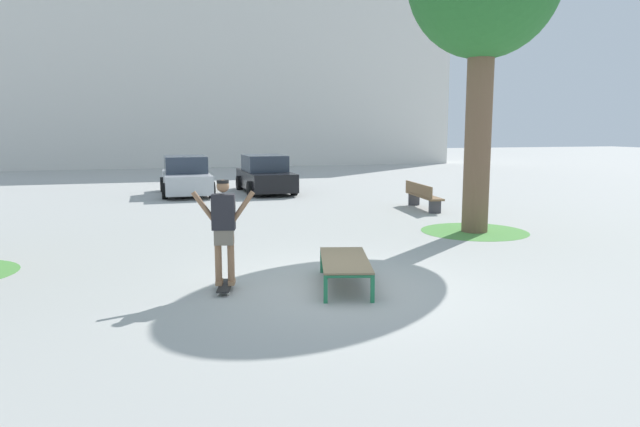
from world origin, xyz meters
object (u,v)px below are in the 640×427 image
(skater, at_px, (224,225))
(car_black, at_px, (265,175))
(park_bench, at_px, (422,195))
(car_silver, at_px, (186,177))
(skate_box, at_px, (345,262))
(skateboard, at_px, (225,286))

(skater, relative_size, car_black, 0.40)
(park_bench, bearing_deg, car_silver, 138.17)
(skate_box, bearing_deg, park_bench, 56.80)
(skateboard, height_order, car_black, car_black)
(skateboard, bearing_deg, park_bench, 47.24)
(car_silver, bearing_deg, car_black, -1.40)
(skate_box, relative_size, skater, 1.20)
(skateboard, distance_m, car_silver, 14.14)
(car_silver, bearing_deg, skate_box, -82.83)
(car_black, bearing_deg, skater, -103.00)
(car_black, bearing_deg, skateboard, -103.00)
(car_black, xyz_separation_m, park_bench, (3.96, -6.26, -0.24))
(skate_box, bearing_deg, car_black, 84.75)
(skateboard, bearing_deg, car_silver, 89.53)
(skate_box, relative_size, park_bench, 0.83)
(car_black, bearing_deg, park_bench, -57.72)
(skateboard, bearing_deg, car_black, 77.00)
(skate_box, xyz_separation_m, car_silver, (-1.81, 14.40, 0.28))
(park_bench, bearing_deg, skater, -132.77)
(skateboard, distance_m, park_bench, 10.61)
(skater, relative_size, park_bench, 0.70)
(skate_box, distance_m, skateboard, 1.98)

